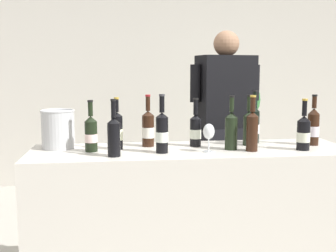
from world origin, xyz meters
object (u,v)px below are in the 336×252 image
object	(u,v)px
wine_bottle_1	(91,133)
potted_shrub	(230,126)
wine_bottle_3	(162,132)
wine_bottle_4	(249,127)
wine_bottle_5	(195,130)
wine_glass	(209,133)
ice_bucket	(58,129)
wine_bottle_8	(313,127)
wine_bottle_10	(114,135)
wine_bottle_9	(231,129)
wine_bottle_7	(148,128)
wine_bottle_2	(252,129)
wine_bottle_6	(117,130)
wine_bottle_0	(303,133)
wine_bottle_11	(254,124)
person_server	(225,142)

from	to	relation	value
wine_bottle_1	potted_shrub	distance (m)	1.60
wine_bottle_3	wine_bottle_4	bearing A→B (deg)	16.95
wine_bottle_5	wine_glass	xyz separation A→B (m)	(0.04, -0.20, 0.01)
wine_bottle_5	ice_bucket	size ratio (longest dim) A/B	1.28
wine_bottle_5	wine_bottle_8	distance (m)	0.78
wine_bottle_5	wine_bottle_10	xyz separation A→B (m)	(-0.53, -0.26, 0.01)
wine_bottle_9	wine_bottle_3	bearing A→B (deg)	-173.78
ice_bucket	wine_bottle_7	bearing A→B (deg)	-0.13
wine_bottle_3	ice_bucket	distance (m)	0.68
wine_bottle_7	wine_bottle_2	bearing A→B (deg)	-21.12
wine_bottle_1	wine_bottle_7	world-z (taller)	wine_bottle_7
ice_bucket	wine_bottle_5	bearing A→B (deg)	-2.48
wine_bottle_7	wine_bottle_1	bearing A→B (deg)	-159.93
wine_bottle_2	potted_shrub	world-z (taller)	potted_shrub
wine_bottle_4	wine_bottle_6	world-z (taller)	wine_bottle_4
wine_bottle_0	potted_shrub	xyz separation A→B (m)	(-0.14, 1.20, -0.12)
wine_bottle_0	wine_bottle_11	distance (m)	0.36
wine_bottle_3	wine_bottle_9	distance (m)	0.44
wine_bottle_2	wine_bottle_11	size ratio (longest dim) A/B	0.96
wine_bottle_0	wine_bottle_2	world-z (taller)	wine_bottle_2
wine_bottle_0	wine_bottle_3	xyz separation A→B (m)	(-0.88, 0.02, 0.02)
wine_bottle_0	wine_bottle_11	world-z (taller)	wine_bottle_11
wine_bottle_9	wine_bottle_10	distance (m)	0.74
wine_bottle_2	person_server	world-z (taller)	person_server
wine_bottle_11	wine_glass	world-z (taller)	wine_bottle_11
wine_bottle_4	wine_bottle_11	xyz separation A→B (m)	(0.06, 0.08, 0.00)
wine_bottle_3	wine_bottle_0	bearing A→B (deg)	-1.30
wine_bottle_0	wine_bottle_9	size ratio (longest dim) A/B	0.95
wine_bottle_1	wine_bottle_3	world-z (taller)	wine_bottle_3
wine_glass	potted_shrub	xyz separation A→B (m)	(0.46, 1.19, -0.12)
wine_bottle_4	wine_bottle_7	bearing A→B (deg)	176.18
wine_bottle_9	wine_bottle_7	bearing A→B (deg)	160.64
wine_bottle_7	potted_shrub	bearing A→B (deg)	49.59
wine_bottle_4	wine_bottle_6	xyz separation A→B (m)	(-0.86, -0.03, -0.01)
wine_bottle_8	wine_bottle_9	distance (m)	0.59
wine_bottle_3	wine_bottle_5	bearing A→B (deg)	38.14
wine_bottle_8	wine_bottle_10	size ratio (longest dim) A/B	1.01
wine_bottle_10	wine_bottle_0	bearing A→B (deg)	2.42
wine_bottle_10	wine_glass	size ratio (longest dim) A/B	1.92
wine_bottle_3	wine_bottle_10	xyz separation A→B (m)	(-0.29, -0.07, -0.00)
wine_glass	wine_bottle_2	bearing A→B (deg)	-1.01
wine_bottle_2	wine_bottle_3	xyz separation A→B (m)	(-0.55, 0.01, -0.01)
wine_glass	ice_bucket	xyz separation A→B (m)	(-0.92, 0.24, 0.01)
wine_bottle_0	wine_bottle_3	size ratio (longest dim) A/B	0.91
wine_bottle_5	wine_bottle_8	bearing A→B (deg)	-3.98
wine_bottle_10	ice_bucket	distance (m)	0.46
person_server	wine_bottle_5	bearing A→B (deg)	-121.89
wine_bottle_8	ice_bucket	size ratio (longest dim) A/B	1.36
potted_shrub	wine_bottle_4	bearing A→B (deg)	-98.54
wine_bottle_11	ice_bucket	world-z (taller)	wine_bottle_11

